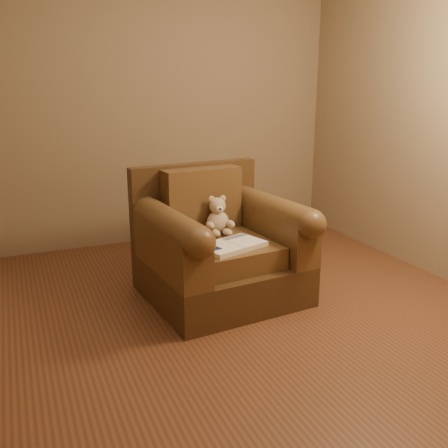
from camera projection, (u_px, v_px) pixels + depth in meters
name	position (u px, v px, depth m)	size (l,w,h in m)	color
floor	(221.00, 321.00, 3.42)	(4.00, 4.00, 0.00)	brown
room	(221.00, 58.00, 2.95)	(4.02, 4.02, 2.71)	#897154
armchair	(218.00, 248.00, 3.76)	(1.16, 1.11, 0.96)	#422B16
teddy_bear	(218.00, 219.00, 3.81)	(0.22, 0.24, 0.30)	tan
guidebook	(232.00, 245.00, 3.49)	(0.51, 0.40, 0.04)	beige
side_table	(270.00, 232.00, 4.41)	(0.40, 0.40, 0.56)	#BC8133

